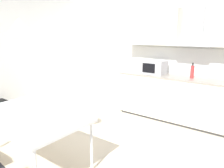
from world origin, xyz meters
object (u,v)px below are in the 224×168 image
guitar_amp (1,113)px  pendant_lamp (19,27)px  dining_table (27,118)px  microwave (154,67)px  bottle_red (192,72)px

guitar_amp → pendant_lamp: bearing=-15.0°
dining_table → guitar_amp: (-1.76, 0.47, -0.46)m
microwave → dining_table: microwave is taller
microwave → dining_table: bearing=-98.9°
bottle_red → pendant_lamp: bearing=-114.5°
microwave → pendant_lamp: bearing=-98.9°
dining_table → pendant_lamp: size_ratio=5.12×
dining_table → pendant_lamp: bearing=0.0°
microwave → bottle_red: 0.82m
pendant_lamp → microwave: bearing=81.1°
microwave → dining_table: (-0.44, -2.77, -0.38)m
bottle_red → guitar_amp: 3.87m
guitar_amp → bottle_red: bearing=37.1°
pendant_lamp → dining_table: bearing=180.0°
microwave → guitar_amp: 3.29m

